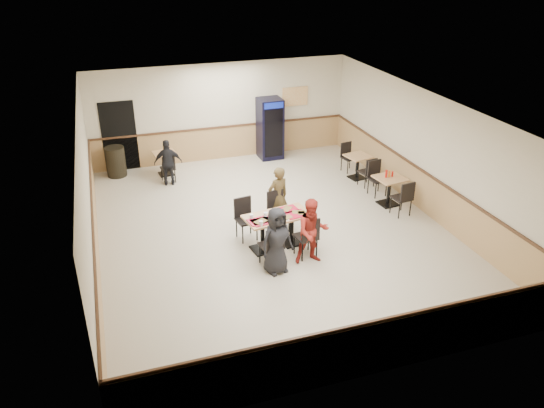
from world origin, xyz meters
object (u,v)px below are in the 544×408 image
object	(u,v)px
diner_woman_left	(277,241)
side_table_far	(358,163)
diner_man_opposite	(278,197)
diner_woman_right	(312,231)
main_table	(277,226)
trash_bin	(116,162)
pepsi_cooler	(270,129)
lone_diner	(168,163)
side_table_near	(389,187)
back_table	(165,160)

from	to	relation	value
diner_woman_left	side_table_far	world-z (taller)	diner_woman_left
diner_man_opposite	diner_woman_right	bearing A→B (deg)	79.82
main_table	trash_bin	xyz separation A→B (m)	(-3.18, 5.31, -0.08)
diner_woman_left	diner_man_opposite	size ratio (longest dim) A/B	0.96
diner_woman_left	diner_woman_right	bearing A→B (deg)	-4.95
pepsi_cooler	trash_bin	xyz separation A→B (m)	(-4.75, -0.04, -0.51)
lone_diner	side_table_far	xyz separation A→B (m)	(5.25, -1.24, -0.20)
diner_woman_left	pepsi_cooler	xyz separation A→B (m)	(1.90, 6.31, 0.22)
diner_woman_left	diner_man_opposite	distance (m)	2.02
main_table	diner_woman_right	xyz separation A→B (m)	(0.49, -0.83, 0.21)
diner_woman_left	side_table_near	distance (m)	4.32
diner_man_opposite	lone_diner	size ratio (longest dim) A/B	1.14
diner_man_opposite	side_table_far	bearing A→B (deg)	-162.46
side_table_far	diner_woman_left	bearing A→B (deg)	-134.12
diner_man_opposite	trash_bin	bearing A→B (deg)	-66.30
diner_woman_left	side_table_far	distance (m)	5.44
back_table	diner_woman_left	bearing A→B (deg)	-76.09
diner_woman_left	diner_man_opposite	bearing A→B (deg)	57.16
trash_bin	lone_diner	bearing A→B (deg)	-39.04
lone_diner	trash_bin	world-z (taller)	lone_diner
diner_woman_right	pepsi_cooler	distance (m)	6.28
diner_woman_left	back_table	bearing A→B (deg)	90.58
diner_woman_left	trash_bin	distance (m)	6.89
main_table	diner_woman_left	distance (m)	1.03
diner_man_opposite	pepsi_cooler	world-z (taller)	pepsi_cooler
side_table_near	diner_woman_left	bearing A→B (deg)	-151.18
side_table_near	pepsi_cooler	size ratio (longest dim) A/B	0.42
diner_woman_left	trash_bin	world-z (taller)	diner_woman_left
diner_man_opposite	pepsi_cooler	size ratio (longest dim) A/B	0.79
side_table_near	back_table	distance (m)	6.50
side_table_near	side_table_far	xyz separation A→B (m)	(0.00, 1.82, -0.04)
trash_bin	main_table	bearing A→B (deg)	-59.08
diner_man_opposite	side_table_near	world-z (taller)	diner_man_opposite
lone_diner	side_table_far	world-z (taller)	lone_diner
side_table_near	back_table	xyz separation A→B (m)	(-5.24, 3.83, -0.06)
trash_bin	diner_woman_left	bearing A→B (deg)	-65.57
back_table	trash_bin	xyz separation A→B (m)	(-1.38, 0.35, -0.01)
diner_woman_right	back_table	size ratio (longest dim) A/B	2.09
trash_bin	side_table_near	bearing A→B (deg)	-32.27
main_table	lone_diner	bearing A→B (deg)	104.87
main_table	side_table_near	distance (m)	3.62
main_table	side_table_far	bearing A→B (deg)	32.18
diner_man_opposite	back_table	bearing A→B (deg)	-77.14
diner_man_opposite	lone_diner	xyz separation A→B (m)	(-2.14, 3.24, -0.09)
diner_woman_left	diner_woman_right	xyz separation A→B (m)	(0.83, 0.12, 0.01)
diner_woman_left	back_table	xyz separation A→B (m)	(-1.46, 5.91, -0.28)
lone_diner	side_table_far	distance (m)	5.40
main_table	diner_man_opposite	world-z (taller)	diner_man_opposite
pepsi_cooler	diner_woman_left	bearing A→B (deg)	-107.69
diner_woman_left	side_table_far	xyz separation A→B (m)	(3.78, 3.90, -0.26)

